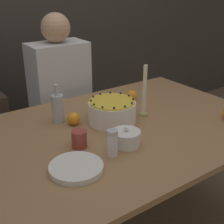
# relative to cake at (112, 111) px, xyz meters

# --- Properties ---
(wall_behind) EXTENTS (8.00, 0.05, 2.60)m
(wall_behind) POSITION_rel_cake_xyz_m (0.01, 1.32, 0.51)
(wall_behind) COLOR #38332D
(wall_behind) RESTS_ON ground_plane
(dining_table) EXTENTS (1.60, 1.10, 0.73)m
(dining_table) POSITION_rel_cake_xyz_m (0.01, -0.08, -0.15)
(dining_table) COLOR #936D47
(dining_table) RESTS_ON ground_plane
(cake) EXTENTS (0.26, 0.26, 0.14)m
(cake) POSITION_rel_cake_xyz_m (0.00, 0.00, 0.00)
(cake) COLOR white
(cake) RESTS_ON dining_table
(sugar_bowl) EXTENTS (0.14, 0.14, 0.10)m
(sugar_bowl) POSITION_rel_cake_xyz_m (-0.09, -0.25, -0.03)
(sugar_bowl) COLOR white
(sugar_bowl) RESTS_ON dining_table
(sugar_shaker) EXTENTS (0.05, 0.05, 0.13)m
(sugar_shaker) POSITION_rel_cake_xyz_m (-0.20, -0.29, 0.00)
(sugar_shaker) COLOR white
(sugar_shaker) RESTS_ON dining_table
(plate_stack) EXTENTS (0.23, 0.23, 0.02)m
(plate_stack) POSITION_rel_cake_xyz_m (-0.40, -0.30, -0.05)
(plate_stack) COLOR white
(plate_stack) RESTS_ON dining_table
(candle) EXTENTS (0.05, 0.05, 0.30)m
(candle) POSITION_rel_cake_xyz_m (0.20, -0.04, 0.06)
(candle) COLOR tan
(candle) RESTS_ON dining_table
(bottle) EXTENTS (0.07, 0.07, 0.22)m
(bottle) POSITION_rel_cake_xyz_m (-0.24, 0.17, 0.02)
(bottle) COLOR #B2B7BC
(bottle) RESTS_ON dining_table
(cup) EXTENTS (0.07, 0.07, 0.08)m
(cup) POSITION_rel_cake_xyz_m (-0.29, -0.14, -0.02)
(cup) COLOR #993D33
(cup) RESTS_ON dining_table
(orange_fruit_1) EXTENTS (0.07, 0.07, 0.07)m
(orange_fruit_1) POSITION_rel_cake_xyz_m (0.29, 0.19, -0.03)
(orange_fruit_1) COLOR orange
(orange_fruit_1) RESTS_ON dining_table
(orange_fruit_2) EXTENTS (0.07, 0.07, 0.07)m
(orange_fruit_2) POSITION_rel_cake_xyz_m (-0.19, 0.09, -0.03)
(orange_fruit_2) COLOR orange
(orange_fruit_2) RESTS_ON dining_table
(person_man_blue_shirt) EXTENTS (0.40, 0.34, 1.26)m
(person_man_blue_shirt) POSITION_rel_cake_xyz_m (0.01, 0.67, -0.24)
(person_man_blue_shirt) COLOR #473D33
(person_man_blue_shirt) RESTS_ON ground_plane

